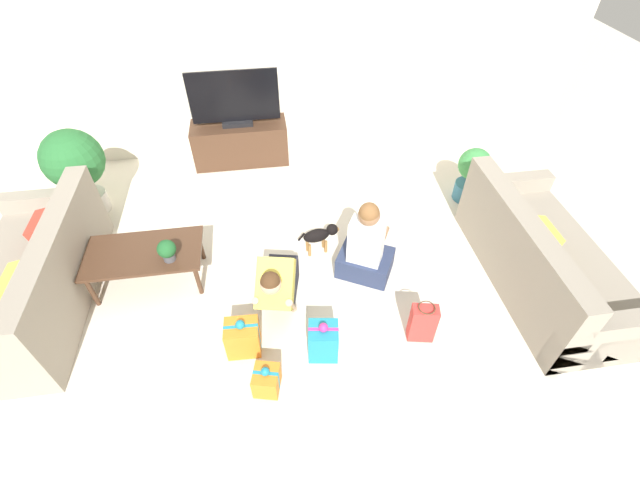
{
  "coord_description": "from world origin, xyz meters",
  "views": [
    {
      "loc": [
        -0.16,
        -2.76,
        3.29
      ],
      "look_at": [
        0.28,
        0.15,
        0.45
      ],
      "focal_mm": 24.0,
      "sensor_mm": 36.0,
      "label": 1
    }
  ],
  "objects_px": {
    "dog": "(320,235)",
    "gift_bag_a": "(423,323)",
    "coffee_table": "(144,255)",
    "tabletop_plant": "(167,250)",
    "sofa_left": "(35,281)",
    "person_sitting": "(366,249)",
    "gift_box_c": "(267,380)",
    "gift_box_a": "(243,337)",
    "potted_plant_corner_left": "(75,164)",
    "gift_box_b": "(323,341)",
    "tv_console": "(241,143)",
    "tv": "(235,101)",
    "sofa_right": "(541,260)",
    "potted_plant_corner_right": "(472,173)",
    "person_kneeling": "(278,283)"
  },
  "relations": [
    {
      "from": "sofa_left",
      "to": "person_sitting",
      "type": "bearing_deg",
      "value": 88.24
    },
    {
      "from": "gift_box_b",
      "to": "gift_bag_a",
      "type": "bearing_deg",
      "value": 2.14
    },
    {
      "from": "sofa_left",
      "to": "person_kneeling",
      "type": "relative_size",
      "value": 2.6
    },
    {
      "from": "tv",
      "to": "tv_console",
      "type": "bearing_deg",
      "value": 180.0
    },
    {
      "from": "tabletop_plant",
      "to": "gift_box_c",
      "type": "bearing_deg",
      "value": -55.96
    },
    {
      "from": "tv",
      "to": "tabletop_plant",
      "type": "distance_m",
      "value": 2.31
    },
    {
      "from": "sofa_right",
      "to": "dog",
      "type": "bearing_deg",
      "value": 70.46
    },
    {
      "from": "potted_plant_corner_left",
      "to": "tabletop_plant",
      "type": "relative_size",
      "value": 4.63
    },
    {
      "from": "sofa_right",
      "to": "sofa_left",
      "type": "bearing_deg",
      "value": 84.74
    },
    {
      "from": "sofa_left",
      "to": "potted_plant_corner_left",
      "type": "xyz_separation_m",
      "value": [
        0.14,
        1.36,
        0.36
      ]
    },
    {
      "from": "potted_plant_corner_left",
      "to": "tabletop_plant",
      "type": "height_order",
      "value": "potted_plant_corner_left"
    },
    {
      "from": "potted_plant_corner_left",
      "to": "gift_bag_a",
      "type": "xyz_separation_m",
      "value": [
        3.27,
        -2.28,
        -0.44
      ]
    },
    {
      "from": "sofa_left",
      "to": "person_kneeling",
      "type": "bearing_deg",
      "value": 80.2
    },
    {
      "from": "dog",
      "to": "gift_box_b",
      "type": "relative_size",
      "value": 1.09
    },
    {
      "from": "potted_plant_corner_right",
      "to": "dog",
      "type": "distance_m",
      "value": 2.01
    },
    {
      "from": "person_sitting",
      "to": "potted_plant_corner_left",
      "type": "bearing_deg",
      "value": 2.3
    },
    {
      "from": "potted_plant_corner_right",
      "to": "person_kneeling",
      "type": "relative_size",
      "value": 0.87
    },
    {
      "from": "gift_box_a",
      "to": "gift_box_c",
      "type": "xyz_separation_m",
      "value": [
        0.17,
        -0.39,
        -0.05
      ]
    },
    {
      "from": "person_sitting",
      "to": "potted_plant_corner_right",
      "type": "bearing_deg",
      "value": -117.42
    },
    {
      "from": "tv_console",
      "to": "gift_box_a",
      "type": "bearing_deg",
      "value": -90.75
    },
    {
      "from": "gift_bag_a",
      "to": "person_kneeling",
      "type": "bearing_deg",
      "value": 155.94
    },
    {
      "from": "gift_box_a",
      "to": "tabletop_plant",
      "type": "relative_size",
      "value": 1.78
    },
    {
      "from": "person_kneeling",
      "to": "gift_box_b",
      "type": "bearing_deg",
      "value": -47.54
    },
    {
      "from": "coffee_table",
      "to": "dog",
      "type": "height_order",
      "value": "coffee_table"
    },
    {
      "from": "tv_console",
      "to": "potted_plant_corner_right",
      "type": "distance_m",
      "value": 2.97
    },
    {
      "from": "sofa_left",
      "to": "person_sitting",
      "type": "relative_size",
      "value": 2.19
    },
    {
      "from": "sofa_left",
      "to": "tabletop_plant",
      "type": "bearing_deg",
      "value": 89.06
    },
    {
      "from": "gift_box_c",
      "to": "gift_box_a",
      "type": "bearing_deg",
      "value": 113.97
    },
    {
      "from": "potted_plant_corner_right",
      "to": "dog",
      "type": "relative_size",
      "value": 1.51
    },
    {
      "from": "dog",
      "to": "tabletop_plant",
      "type": "distance_m",
      "value": 1.52
    },
    {
      "from": "person_kneeling",
      "to": "gift_box_c",
      "type": "height_order",
      "value": "person_kneeling"
    },
    {
      "from": "coffee_table",
      "to": "person_sitting",
      "type": "bearing_deg",
      "value": -5.77
    },
    {
      "from": "sofa_left",
      "to": "dog",
      "type": "relative_size",
      "value": 4.5
    },
    {
      "from": "dog",
      "to": "coffee_table",
      "type": "bearing_deg",
      "value": 85.79
    },
    {
      "from": "tabletop_plant",
      "to": "dog",
      "type": "bearing_deg",
      "value": 11.95
    },
    {
      "from": "gift_box_c",
      "to": "tabletop_plant",
      "type": "height_order",
      "value": "tabletop_plant"
    },
    {
      "from": "gift_box_a",
      "to": "coffee_table",
      "type": "bearing_deg",
      "value": 133.77
    },
    {
      "from": "person_sitting",
      "to": "gift_box_a",
      "type": "distance_m",
      "value": 1.43
    },
    {
      "from": "coffee_table",
      "to": "person_kneeling",
      "type": "xyz_separation_m",
      "value": [
        1.24,
        -0.5,
        -0.05
      ]
    },
    {
      "from": "sofa_left",
      "to": "gift_bag_a",
      "type": "height_order",
      "value": "sofa_left"
    },
    {
      "from": "potted_plant_corner_right",
      "to": "gift_box_b",
      "type": "xyz_separation_m",
      "value": [
        -2.06,
        -1.88,
        -0.2
      ]
    },
    {
      "from": "sofa_right",
      "to": "dog",
      "type": "xyz_separation_m",
      "value": [
        -2.05,
        0.73,
        -0.06
      ]
    },
    {
      "from": "coffee_table",
      "to": "tabletop_plant",
      "type": "bearing_deg",
      "value": -27.53
    },
    {
      "from": "sofa_left",
      "to": "person_sitting",
      "type": "distance_m",
      "value": 3.09
    },
    {
      "from": "coffee_table",
      "to": "gift_box_b",
      "type": "height_order",
      "value": "gift_box_b"
    },
    {
      "from": "person_sitting",
      "to": "gift_box_b",
      "type": "relative_size",
      "value": 2.25
    },
    {
      "from": "tv",
      "to": "gift_bag_a",
      "type": "xyz_separation_m",
      "value": [
        1.51,
        -3.08,
        -0.66
      ]
    },
    {
      "from": "potted_plant_corner_right",
      "to": "gift_box_c",
      "type": "relative_size",
      "value": 2.36
    },
    {
      "from": "dog",
      "to": "gift_bag_a",
      "type": "bearing_deg",
      "value": -159.24
    },
    {
      "from": "tv",
      "to": "dog",
      "type": "relative_size",
      "value": 2.45
    }
  ]
}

